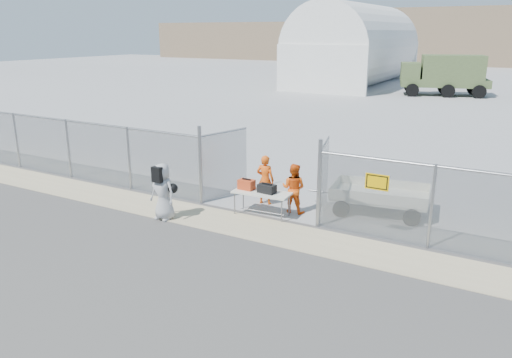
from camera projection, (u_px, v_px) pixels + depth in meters
The scene contains 13 objects.
ground at pixel (219, 237), 13.34m from camera, with size 160.00×160.00×0.00m, color #413E3E.
tarmac_inside at pixel (459, 88), 48.36m from camera, with size 160.00×80.00×0.01m, color #979797.
dirt_strip at pixel (239, 224), 14.17m from camera, with size 44.00×1.60×0.01m, color tan.
chain_link_fence at pixel (256, 179), 14.69m from camera, with size 40.00×0.20×2.20m, color gray, non-canonical shape.
quonset_hangar at pixel (356, 45), 50.29m from camera, with size 9.00×18.00×8.00m, color white, non-canonical shape.
folding_table at pixel (262, 204), 14.81m from camera, with size 1.72×0.71×0.73m, color beige, non-canonical shape.
orange_bag at pixel (246, 185), 14.93m from camera, with size 0.47×0.31×0.29m, color #CE411A.
black_duffel at pixel (267, 189), 14.61m from camera, with size 0.52×0.30×0.25m, color black.
security_worker_left at pixel (265, 180), 15.68m from camera, with size 0.58×0.38×1.59m, color #E7540F.
security_worker_right at pixel (294, 188), 14.94m from camera, with size 0.74×0.58×1.52m, color #E7540F.
visitor at pixel (163, 192), 14.39m from camera, with size 0.82×0.53×1.68m, color #A2A2A2.
utility_trailer at pixel (380, 198), 15.03m from camera, with size 3.68×1.90×0.89m, color beige, non-canonical shape.
military_truck at pixel (445, 76), 42.19m from camera, with size 7.10×2.62×3.39m, color #4E6236, non-canonical shape.
Camera 1 is at (6.95, -10.25, 5.28)m, focal length 35.00 mm.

